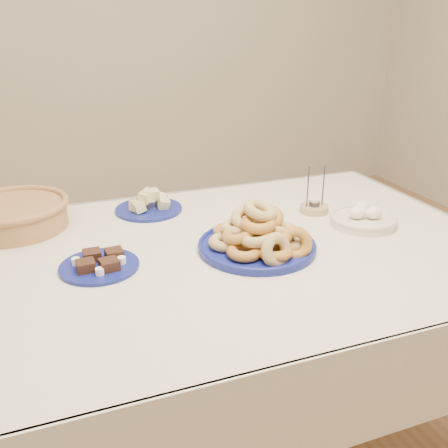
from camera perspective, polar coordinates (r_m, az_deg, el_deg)
The scene contains 8 objects.
ground at distance 1.93m, azimuth -0.57°, elevation -23.41°, with size 5.00×5.00×0.00m, color #976947.
dining_table at distance 1.54m, azimuth -0.66°, elevation -6.44°, with size 1.71×1.11×0.75m.
donut_platter at distance 1.47m, azimuth 4.01°, elevation -1.51°, with size 0.41×0.41×0.16m.
melon_plate at distance 1.79m, azimuth -8.60°, elevation 2.25°, with size 0.26×0.26×0.08m.
brownie_plate at distance 1.41m, azimuth -14.02°, elevation -4.46°, with size 0.24×0.24×0.04m.
wicker_basket at distance 1.75m, azimuth -22.92°, elevation 1.10°, with size 0.43×0.43×0.09m.
candle_holder at distance 1.79m, azimuth 10.26°, elevation 1.85°, with size 0.11×0.11×0.17m.
egg_bowl at distance 1.71m, azimuth 15.61°, elevation 0.64°, with size 0.25×0.25×0.07m.
Camera 1 is at (-0.46, -1.26, 1.39)m, focal length 40.00 mm.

